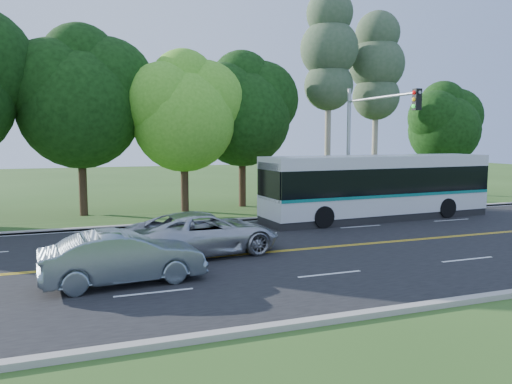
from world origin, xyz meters
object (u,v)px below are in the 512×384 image
object	(u,v)px
suv	(204,233)
transit_bus	(378,188)
traffic_signal	(367,131)
sedan	(123,257)

from	to	relation	value
suv	transit_bus	bearing A→B (deg)	-74.38
traffic_signal	transit_bus	size ratio (longest dim) A/B	0.54
transit_bus	sedan	distance (m)	15.78
traffic_signal	sedan	distance (m)	15.75
sedan	suv	world-z (taller)	suv
traffic_signal	transit_bus	world-z (taller)	traffic_signal
traffic_signal	suv	xyz separation A→B (m)	(-10.05, -4.90, -3.86)
traffic_signal	sedan	size ratio (longest dim) A/B	1.49
traffic_signal	suv	size ratio (longest dim) A/B	1.23
traffic_signal	suv	distance (m)	11.83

